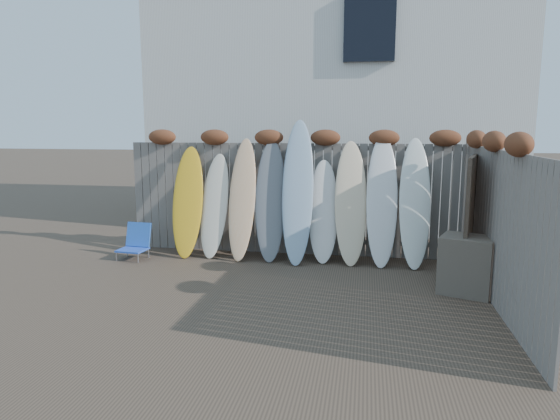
% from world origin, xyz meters
% --- Properties ---
extents(ground, '(80.00, 80.00, 0.00)m').
position_xyz_m(ground, '(0.00, 0.00, 0.00)').
color(ground, '#493A2D').
extents(back_fence, '(6.05, 0.28, 2.24)m').
position_xyz_m(back_fence, '(0.06, 2.39, 1.18)').
color(back_fence, slate).
rests_on(back_fence, ground).
extents(right_fence, '(0.28, 4.40, 2.24)m').
position_xyz_m(right_fence, '(2.99, 0.25, 1.14)').
color(right_fence, slate).
rests_on(right_fence, ground).
extents(house, '(8.50, 5.50, 6.33)m').
position_xyz_m(house, '(0.50, 6.50, 3.20)').
color(house, silver).
rests_on(house, ground).
extents(beach_chair, '(0.50, 0.53, 0.61)m').
position_xyz_m(beach_chair, '(-2.65, 1.60, 0.28)').
color(beach_chair, blue).
rests_on(beach_chair, ground).
extents(wooden_crate, '(0.85, 0.78, 0.80)m').
position_xyz_m(wooden_crate, '(2.73, 0.63, 0.40)').
color(wooden_crate, '#716454').
rests_on(wooden_crate, ground).
extents(lattice_panel, '(0.36, 1.23, 1.88)m').
position_xyz_m(lattice_panel, '(2.81, 1.11, 0.94)').
color(lattice_panel, brown).
rests_on(lattice_panel, ground).
extents(surfboard_0, '(0.58, 0.72, 1.94)m').
position_xyz_m(surfboard_0, '(-1.80, 1.97, 0.97)').
color(surfboard_0, gold).
rests_on(surfboard_0, ground).
extents(surfboard_1, '(0.56, 0.70, 1.82)m').
position_xyz_m(surfboard_1, '(-1.32, 2.01, 0.91)').
color(surfboard_1, '#F0E2C9').
rests_on(surfboard_1, ground).
extents(surfboard_2, '(0.48, 0.75, 2.09)m').
position_xyz_m(surfboard_2, '(-0.80, 1.96, 1.05)').
color(surfboard_2, '#F5A370').
rests_on(surfboard_2, ground).
extents(surfboard_3, '(0.60, 0.78, 2.06)m').
position_xyz_m(surfboard_3, '(-0.30, 1.98, 1.03)').
color(surfboard_3, slate).
rests_on(surfboard_3, ground).
extents(surfboard_4, '(0.57, 0.87, 2.42)m').
position_xyz_m(surfboard_4, '(0.18, 1.91, 1.21)').
color(surfboard_4, '#8EA9C2').
rests_on(surfboard_4, ground).
extents(surfboard_5, '(0.56, 0.66, 1.73)m').
position_xyz_m(surfboard_5, '(0.61, 2.01, 0.86)').
color(surfboard_5, silver).
rests_on(surfboard_5, ground).
extents(surfboard_6, '(0.61, 0.78, 2.06)m').
position_xyz_m(surfboard_6, '(1.07, 1.98, 1.03)').
color(surfboard_6, beige).
rests_on(surfboard_6, ground).
extents(surfboard_7, '(0.53, 0.77, 2.16)m').
position_xyz_m(surfboard_7, '(1.59, 1.97, 1.08)').
color(surfboard_7, silver).
rests_on(surfboard_7, ground).
extents(surfboard_8, '(0.51, 0.75, 2.11)m').
position_xyz_m(surfboard_8, '(2.12, 1.96, 1.06)').
color(surfboard_8, white).
rests_on(surfboard_8, ground).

